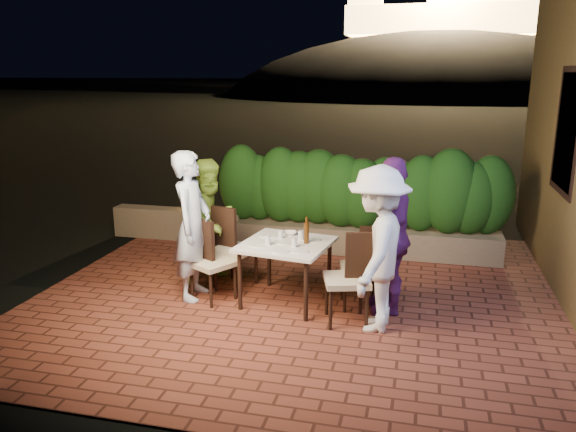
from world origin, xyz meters
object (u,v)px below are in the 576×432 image
(chair_left_back, at_px, (235,248))
(chair_right_front, at_px, (347,278))
(diner_white, at_px, (377,249))
(parapet_lamp, at_px, (191,206))
(beer_bottle, at_px, (306,230))
(diner_purple, at_px, (391,236))
(chair_right_back, at_px, (360,267))
(diner_blue, at_px, (192,226))
(bowl, at_px, (290,233))
(dining_table, at_px, (286,273))
(diner_green, at_px, (211,221))
(chair_left_front, at_px, (213,261))

(chair_left_back, distance_m, chair_right_front, 1.72)
(diner_white, xyz_separation_m, parapet_lamp, (-3.25, 2.61, -0.32))
(beer_bottle, height_order, diner_purple, diner_purple)
(chair_right_back, xyz_separation_m, diner_blue, (-2.02, -0.18, 0.42))
(beer_bottle, xyz_separation_m, parapet_lamp, (-2.38, 2.13, -0.34))
(chair_left_back, relative_size, chair_right_front, 1.00)
(beer_bottle, height_order, bowl, beer_bottle)
(dining_table, height_order, chair_right_front, chair_right_front)
(chair_right_front, relative_size, diner_white, 0.58)
(bowl, height_order, diner_green, diner_green)
(chair_right_back, relative_size, diner_blue, 0.54)
(chair_right_front, bearing_deg, chair_right_back, -117.68)
(dining_table, distance_m, diner_blue, 1.26)
(parapet_lamp, bearing_deg, chair_left_front, -61.15)
(chair_right_back, bearing_deg, chair_right_front, 66.27)
(beer_bottle, xyz_separation_m, chair_left_front, (-1.12, -0.17, -0.42))
(diner_purple, bearing_deg, bowl, -112.58)
(chair_right_front, bearing_deg, diner_blue, -24.39)
(diner_blue, distance_m, diner_purple, 2.36)
(dining_table, height_order, diner_white, diner_white)
(bowl, height_order, diner_blue, diner_blue)
(beer_bottle, distance_m, chair_right_back, 0.76)
(chair_right_front, bearing_deg, chair_left_back, -41.56)
(chair_left_front, bearing_deg, diner_green, 142.00)
(diner_white, bearing_deg, beer_bottle, -112.94)
(bowl, relative_size, chair_left_front, 0.17)
(bowl, distance_m, chair_left_back, 0.78)
(diner_green, xyz_separation_m, parapet_lamp, (-1.02, 1.67, -0.25))
(diner_green, bearing_deg, beer_bottle, -80.18)
(dining_table, relative_size, parapet_lamp, 7.08)
(dining_table, distance_m, parapet_lamp, 3.05)
(diner_white, distance_m, parapet_lamp, 4.18)
(chair_left_back, height_order, diner_purple, diner_purple)
(chair_left_back, bearing_deg, bowl, 14.19)
(beer_bottle, xyz_separation_m, diner_purple, (0.98, 0.03, -0.01))
(chair_left_front, xyz_separation_m, diner_green, (-0.25, 0.62, 0.33))
(chair_left_front, xyz_separation_m, chair_left_back, (0.11, 0.49, 0.03))
(bowl, distance_m, chair_right_back, 0.98)
(bowl, bearing_deg, diner_white, -34.39)
(parapet_lamp, bearing_deg, chair_left_back, -52.67)
(dining_table, height_order, parapet_lamp, dining_table)
(diner_white, xyz_separation_m, diner_purple, (0.11, 0.51, 0.01))
(diner_purple, bearing_deg, chair_left_back, -109.18)
(beer_bottle, relative_size, parapet_lamp, 2.28)
(dining_table, bearing_deg, bowl, 95.79)
(diner_blue, bearing_deg, diner_green, -4.41)
(diner_blue, distance_m, diner_green, 0.59)
(bowl, height_order, chair_right_back, chair_right_back)
(bowl, bearing_deg, parapet_lamp, 138.99)
(dining_table, xyz_separation_m, chair_left_front, (-0.88, -0.13, 0.11))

